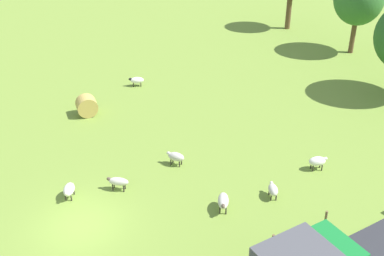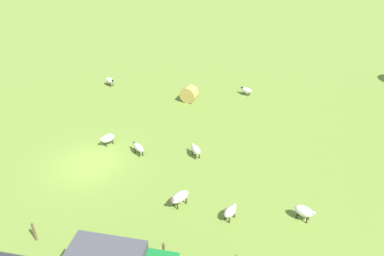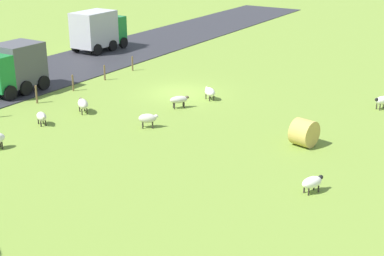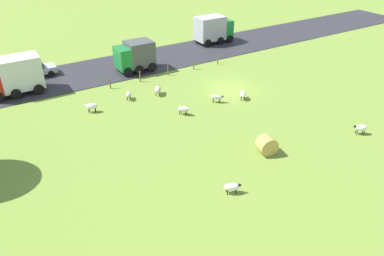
{
  "view_description": "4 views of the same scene",
  "coord_description": "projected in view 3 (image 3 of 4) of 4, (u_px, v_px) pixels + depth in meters",
  "views": [
    {
      "loc": [
        19.56,
        -5.63,
        17.14
      ],
      "look_at": [
        -3.03,
        8.21,
        1.53
      ],
      "focal_mm": 49.03,
      "sensor_mm": 36.0,
      "label": 1
    },
    {
      "loc": [
        16.93,
        10.11,
        13.47
      ],
      "look_at": [
        -3.6,
        6.08,
        1.34
      ],
      "focal_mm": 33.11,
      "sensor_mm": 36.0,
      "label": 2
    },
    {
      "loc": [
        -19.48,
        29.57,
        10.57
      ],
      "look_at": [
        -6.14,
        8.33,
        1.29
      ],
      "focal_mm": 51.69,
      "sensor_mm": 36.0,
      "label": 3
    },
    {
      "loc": [
        -26.7,
        20.86,
        15.23
      ],
      "look_at": [
        -6.5,
        8.4,
        1.35
      ],
      "focal_mm": 34.81,
      "sensor_mm": 36.0,
      "label": 4
    }
  ],
  "objects": [
    {
      "name": "ground_plane",
      "position": [
        181.0,
        93.0,
        36.87
      ],
      "size": [
        160.0,
        160.0,
        0.0
      ],
      "primitive_type": "plane",
      "color": "olive"
    },
    {
      "name": "road_strip",
      "position": [
        57.0,
        70.0,
        42.54
      ],
      "size": [
        8.0,
        80.0,
        0.06
      ],
      "primitive_type": "cube",
      "color": "#2D2D33",
      "rests_on": "ground_plane"
    },
    {
      "name": "sheep_0",
      "position": [
        83.0,
        104.0,
        32.71
      ],
      "size": [
        1.29,
        1.13,
        0.85
      ],
      "color": "beige",
      "rests_on": "ground_plane"
    },
    {
      "name": "sheep_1",
      "position": [
        382.0,
        100.0,
        33.39
      ],
      "size": [
        0.97,
        1.13,
        0.81
      ],
      "color": "white",
      "rests_on": "ground_plane"
    },
    {
      "name": "sheep_2",
      "position": [
        210.0,
        92.0,
        35.21
      ],
      "size": [
        1.12,
        1.01,
        0.79
      ],
      "color": "white",
      "rests_on": "ground_plane"
    },
    {
      "name": "sheep_4",
      "position": [
        42.0,
        117.0,
        30.76
      ],
      "size": [
        1.05,
        0.84,
        0.75
      ],
      "color": "beige",
      "rests_on": "ground_plane"
    },
    {
      "name": "sheep_5",
      "position": [
        148.0,
        118.0,
        30.34
      ],
      "size": [
        1.1,
        0.98,
        0.8
      ],
      "color": "beige",
      "rests_on": "ground_plane"
    },
    {
      "name": "sheep_6",
      "position": [
        179.0,
        100.0,
        33.59
      ],
      "size": [
        1.07,
        1.12,
        0.77
      ],
      "color": "beige",
      "rests_on": "ground_plane"
    },
    {
      "name": "sheep_7",
      "position": [
        312.0,
        182.0,
        23.0
      ],
      "size": [
        0.88,
        1.14,
        0.71
      ],
      "color": "white",
      "rests_on": "ground_plane"
    },
    {
      "name": "hay_bale_0",
      "position": [
        304.0,
        133.0,
        27.86
      ],
      "size": [
        1.28,
        1.55,
        1.38
      ],
      "primitive_type": "cylinder",
      "rotation": [
        1.57,
        0.0,
        1.37
      ],
      "color": "tan",
      "rests_on": "ground_plane"
    },
    {
      "name": "fence_post_0",
      "position": [
        132.0,
        63.0,
        42.23
      ],
      "size": [
        0.12,
        0.12,
        1.11
      ],
      "primitive_type": "cylinder",
      "color": "brown",
      "rests_on": "ground_plane"
    },
    {
      "name": "fence_post_1",
      "position": [
        105.0,
        73.0,
        39.65
      ],
      "size": [
        0.12,
        0.12,
        1.1
      ],
      "primitive_type": "cylinder",
      "color": "brown",
      "rests_on": "ground_plane"
    },
    {
      "name": "fence_post_2",
      "position": [
        73.0,
        83.0,
        37.08
      ],
      "size": [
        0.12,
        0.12,
        1.11
      ],
      "primitive_type": "cylinder",
      "color": "brown",
      "rests_on": "ground_plane"
    },
    {
      "name": "fence_post_3",
      "position": [
        36.0,
        94.0,
        34.5
      ],
      "size": [
        0.12,
        0.12,
        1.15
      ],
      "primitive_type": "cylinder",
      "color": "brown",
      "rests_on": "ground_plane"
    },
    {
      "name": "truck_1",
      "position": [
        98.0,
        30.0,
        48.36
      ],
      "size": [
        2.73,
        4.85,
        3.46
      ],
      "color": "#197F33",
      "rests_on": "road_strip"
    },
    {
      "name": "truck_2",
      "position": [
        13.0,
        67.0,
        36.27
      ],
      "size": [
        2.7,
        4.0,
        3.17
      ],
      "color": "#197F33",
      "rests_on": "road_strip"
    }
  ]
}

